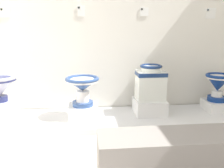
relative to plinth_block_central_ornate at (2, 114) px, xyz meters
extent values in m
cube|color=white|center=(1.40, 0.45, 1.32)|extent=(4.44, 0.06, 2.98)
cube|color=white|center=(1.40, 0.03, -0.13)|extent=(3.70, 0.75, 0.08)
cube|color=white|center=(0.00, 0.00, 0.00)|extent=(0.34, 0.29, 0.18)
cylinder|color=silver|center=(0.00, 0.00, 0.13)|extent=(0.31, 0.31, 0.07)
cylinder|color=navy|center=(0.00, 0.00, 0.19)|extent=(0.17, 0.17, 0.07)
cube|color=white|center=(0.97, 0.03, -0.02)|extent=(0.35, 0.37, 0.15)
cylinder|color=#33518C|center=(0.97, 0.03, 0.09)|extent=(0.26, 0.26, 0.05)
cylinder|color=white|center=(0.97, 0.03, 0.18)|extent=(0.16, 0.16, 0.14)
cone|color=#33518C|center=(0.97, 0.03, 0.33)|extent=(0.41, 0.41, 0.15)
cylinder|color=white|center=(0.97, 0.03, 0.38)|extent=(0.40, 0.40, 0.03)
torus|color=#33518C|center=(0.97, 0.03, 0.40)|extent=(0.41, 0.41, 0.04)
cylinder|color=white|center=(0.97, 0.03, 0.40)|extent=(0.28, 0.28, 0.01)
cube|color=white|center=(1.84, 0.09, 0.00)|extent=(0.40, 0.37, 0.19)
cube|color=white|center=(1.84, 0.09, 0.29)|extent=(0.36, 0.27, 0.38)
cube|color=navy|center=(1.84, 0.09, 0.44)|extent=(0.36, 0.28, 0.05)
cylinder|color=white|center=(1.84, 0.09, 0.51)|extent=(0.26, 0.26, 0.06)
torus|color=navy|center=(1.84, 0.09, 0.54)|extent=(0.28, 0.28, 0.04)
cube|color=white|center=(2.77, 0.12, -0.02)|extent=(0.29, 0.34, 0.13)
cylinder|color=navy|center=(2.77, 0.12, 0.07)|extent=(0.24, 0.24, 0.06)
cylinder|color=white|center=(2.77, 0.12, 0.14)|extent=(0.15, 0.15, 0.07)
cone|color=navy|center=(2.77, 0.12, 0.29)|extent=(0.32, 0.32, 0.21)
cylinder|color=white|center=(2.77, 0.12, 0.37)|extent=(0.32, 0.32, 0.03)
torus|color=navy|center=(2.77, 0.12, 0.39)|extent=(0.34, 0.34, 0.04)
cylinder|color=white|center=(2.77, 0.12, 0.39)|extent=(0.23, 0.23, 0.01)
cube|color=white|center=(0.02, 0.42, 1.20)|extent=(0.12, 0.01, 0.12)
cube|color=#5B9E4C|center=(-0.02, 0.42, 1.24)|extent=(0.02, 0.01, 0.02)
cube|color=white|center=(0.97, 0.42, 1.22)|extent=(0.09, 0.01, 0.14)
cube|color=#5B9E4C|center=(0.94, 0.42, 1.27)|extent=(0.02, 0.01, 0.02)
cube|color=white|center=(1.81, 0.42, 1.22)|extent=(0.11, 0.01, 0.11)
cube|color=slate|center=(1.77, 0.42, 1.25)|extent=(0.02, 0.01, 0.02)
cube|color=white|center=(2.73, 0.42, 1.20)|extent=(0.14, 0.01, 0.14)
cube|color=#386BAD|center=(2.69, 0.42, 1.25)|extent=(0.02, 0.01, 0.02)
cube|color=gray|center=(1.66, -1.25, 0.03)|extent=(1.11, 0.36, 0.40)
camera|label=1|loc=(1.04, -2.93, 1.02)|focal=39.50mm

